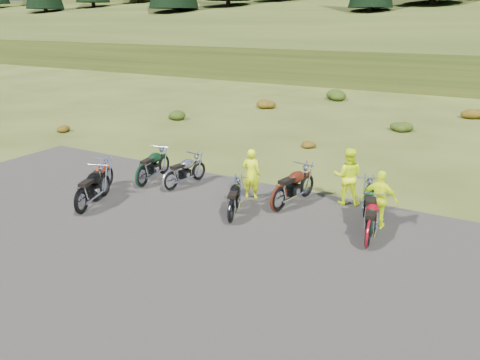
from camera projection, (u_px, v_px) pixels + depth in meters
The scene contains 22 objects.
ground at pixel (194, 225), 12.84m from camera, with size 300.00×300.00×0.00m, color #333D14.
gravel_pad at pixel (146, 256), 11.19m from camera, with size 20.00×12.00×0.04m, color black.
hill_slope at pixel (443, 67), 53.92m from camera, with size 300.00×46.00×3.00m, color #293712, non-canonical shape.
hill_plateau at pixel (480, 44), 103.22m from camera, with size 300.00×90.00×9.17m, color #293712.
shrub_0 at pixel (65, 128), 23.29m from camera, with size 0.77×0.77×0.45m, color #5E380B.
shrub_1 at pixel (176, 114), 26.27m from camera, with size 1.03×1.03×0.61m, color black.
shrub_2 at pixel (265, 103), 29.24m from camera, with size 1.30×1.30×0.77m, color #5E380B.
shrub_3 at pixel (337, 94), 32.22m from camera, with size 1.56×1.56×0.92m, color black.
shrub_4 at pixel (307, 142), 20.51m from camera, with size 0.77×0.77×0.45m, color #5E380B.
shrub_5 at pixel (400, 125), 23.49m from camera, with size 1.03×1.03×0.61m, color black.
shrub_6 at pixel (473, 112), 26.46m from camera, with size 1.30×1.30×0.77m, color #5E380B.
motorcycle_0 at pixel (83, 214), 13.56m from camera, with size 2.18×0.73×1.14m, color black, non-canonical shape.
motorcycle_1 at pixel (93, 200), 14.62m from camera, with size 1.98×0.66×1.04m, color #A0240B, non-canonical shape.
motorcycle_2 at pixel (143, 188), 15.70m from camera, with size 2.17×0.72×1.14m, color black, non-canonical shape.
motorcycle_3 at pixel (171, 192), 15.34m from camera, with size 2.02×0.67×1.06m, color #9F9FA3, non-canonical shape.
motorcycle_4 at pixel (278, 212), 13.70m from camera, with size 2.29×0.76×1.20m, color #48160C, non-canonical shape.
motorcycle_5 at pixel (231, 224), 12.96m from camera, with size 1.92×0.64×1.01m, color black, non-canonical shape.
motorcycle_6 at pixel (367, 248), 11.56m from camera, with size 2.02×0.67×1.06m, color maroon, non-canonical shape.
motorcycle_7 at pixel (368, 238), 12.11m from camera, with size 2.34×0.78×1.23m, color black, non-canonical shape.
person_middle at pixel (251, 175), 14.47m from camera, with size 0.58×0.38×1.60m, color #D0EB0C.
person_right_a at pixel (348, 177), 14.02m from camera, with size 0.85×0.66×1.75m, color #D0EB0C.
person_right_b at pixel (380, 201), 12.43m from camera, with size 0.94×0.39×1.60m, color #D0EB0C.
Camera 1 is at (6.88, -9.57, 5.39)m, focal length 35.00 mm.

